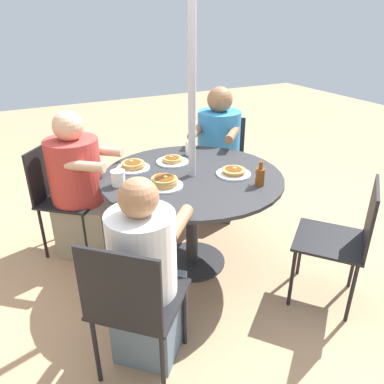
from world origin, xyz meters
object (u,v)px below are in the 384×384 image
object	(u,v)px
diner_west	(217,159)
pancake_plate_d	(234,172)
diner_north	(81,193)
diner_east	(146,280)
patio_chair_north	(61,192)
patio_chair_south	(345,236)
drinking_glass_a	(190,148)
pancake_plate_b	(133,166)
patio_chair_west	(221,156)
pancake_plate_a	(172,161)
syrup_bottle	(260,176)
coffee_cup	(118,178)
patio_table	(192,190)
pancake_plate_c	(164,183)
patio_chair_east	(133,301)

from	to	relation	value
diner_west	pancake_plate_d	world-z (taller)	diner_west
diner_north	diner_east	distance (m)	1.18
patio_chair_north	patio_chair_south	xyz separation A→B (m)	(-1.45, -1.45, 0.00)
diner_east	drinking_glass_a	world-z (taller)	diner_east
diner_east	pancake_plate_b	world-z (taller)	diner_east
patio_chair_west	diner_west	distance (m)	0.17
diner_west	pancake_plate_a	world-z (taller)	diner_west
syrup_bottle	coffee_cup	size ratio (longest dim) A/B	1.62
patio_chair_north	diner_west	distance (m)	1.39
patio_table	syrup_bottle	bearing A→B (deg)	-137.94
pancake_plate_a	pancake_plate_c	bearing A→B (deg)	148.41
patio_chair_west	syrup_bottle	distance (m)	1.21
patio_table	pancake_plate_a	bearing A→B (deg)	4.41
patio_table	diner_north	distance (m)	0.87
patio_chair_east	pancake_plate_a	distance (m)	1.26
diner_north	patio_chair_south	xyz separation A→B (m)	(-1.34, -1.32, -0.01)
patio_chair_north	patio_chair_east	distance (m)	1.41
patio_chair_south	pancake_plate_a	distance (m)	1.30
diner_west	drinking_glass_a	world-z (taller)	diner_west
syrup_bottle	drinking_glass_a	size ratio (longest dim) A/B	1.45
patio_chair_south	pancake_plate_b	distance (m)	1.49
patio_chair_south	pancake_plate_d	bearing A→B (deg)	81.02
pancake_plate_d	coffee_cup	distance (m)	0.79
patio_chair_east	diner_west	distance (m)	1.90
coffee_cup	patio_chair_east	bearing A→B (deg)	165.95
patio_chair_north	drinking_glass_a	world-z (taller)	patio_chair_north
pancake_plate_d	patio_chair_west	bearing A→B (deg)	-26.68
pancake_plate_a	drinking_glass_a	size ratio (longest dim) A/B	2.12
patio_chair_west	pancake_plate_c	size ratio (longest dim) A/B	3.58
patio_chair_west	pancake_plate_a	bearing A→B (deg)	76.32
diner_east	pancake_plate_a	size ratio (longest dim) A/B	4.52
patio_chair_east	drinking_glass_a	size ratio (longest dim) A/B	7.60
patio_table	pancake_plate_b	size ratio (longest dim) A/B	5.26
patio_chair_north	pancake_plate_a	size ratio (longest dim) A/B	3.58
diner_north	diner_east	xyz separation A→B (m)	(-1.17, -0.08, -0.02)
diner_west	pancake_plate_c	bearing A→B (deg)	83.61
patio_chair_east	syrup_bottle	xyz separation A→B (m)	(0.40, -1.02, 0.29)
diner_east	diner_west	bearing A→B (deg)	90.18
pancake_plate_c	pancake_plate_b	bearing A→B (deg)	11.47
patio_table	patio_chair_west	distance (m)	1.04
patio_table	pancake_plate_b	xyz separation A→B (m)	(0.30, 0.32, 0.13)
diner_east	syrup_bottle	world-z (taller)	diner_east
pancake_plate_a	patio_table	bearing A→B (deg)	-175.59
diner_north	diner_west	world-z (taller)	diner_west
patio_chair_north	patio_chair_east	xyz separation A→B (m)	(-1.40, -0.09, 0.00)
pancake_plate_c	coffee_cup	size ratio (longest dim) A/B	2.37
diner_north	coffee_cup	bearing A→B (deg)	58.61
patio_chair_south	patio_chair_west	bearing A→B (deg)	48.98
diner_west	pancake_plate_c	xyz separation A→B (m)	(-0.72, 0.83, 0.23)
patio_chair_north	drinking_glass_a	distance (m)	1.06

